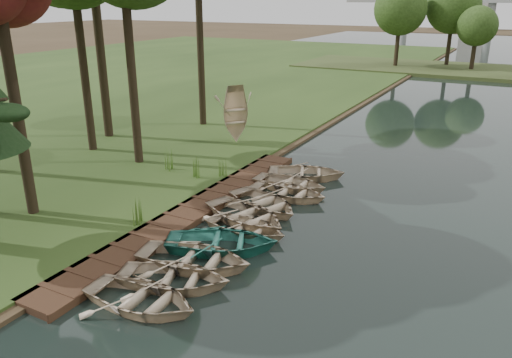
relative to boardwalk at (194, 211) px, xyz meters
The scene contains 20 objects.
ground 1.61m from the boardwalk, ahead, with size 300.00×300.00×0.00m, color #3D2F1D.
boardwalk is the anchor object (origin of this frame).
peninsula 50.91m from the boardwalk, 79.13° to the left, with size 50.00×14.00×0.45m, color #38451E.
far_trees 50.78m from the boardwalk, 82.86° to the left, with size 45.60×5.60×8.80m.
building_b 145.16m from the boardwalk, 91.34° to the left, with size 8.00×8.00×12.00m, color #A5A5A0.
rowboat_0 6.71m from the boardwalk, 68.20° to the right, with size 2.52×3.53×0.73m, color beige.
rowboat_1 5.55m from the boardwalk, 61.60° to the right, with size 2.52×3.53×0.73m, color beige.
rowboat_2 4.43m from the boardwalk, 55.20° to the right, with size 2.76×3.87×0.80m, color beige.
rowboat_3 3.52m from the boardwalk, 39.08° to the right, with size 2.80×3.92×0.81m, color #2E8270.
rowboat_4 2.91m from the boardwalk, 12.88° to the right, with size 2.33×3.27×0.68m, color beige.
rowboat_5 2.35m from the boardwalk, ahead, with size 2.78×3.89×0.81m, color beige.
rowboat_6 2.90m from the boardwalk, 36.06° to the left, with size 2.58×3.62×0.75m, color beige.
rowboat_7 4.32m from the boardwalk, 51.16° to the left, with size 2.51×3.51×0.73m, color beige.
rowboat_8 4.96m from the boardwalk, 62.06° to the left, with size 2.51×3.51×0.73m, color beige.
rowboat_9 6.56m from the boardwalk, 68.19° to the left, with size 2.66×3.72×0.77m, color beige.
stored_rowboat 10.09m from the boardwalk, 110.75° to the left, with size 2.42×3.39×0.70m, color beige.
reeds_0 2.60m from the boardwalk, 113.41° to the right, with size 0.60×0.60×1.04m, color #3F661E.
reeds_1 3.89m from the boardwalk, 122.50° to the left, with size 0.60×0.60×1.12m, color #3F661E.
reeds_2 5.23m from the boardwalk, 139.23° to the left, with size 0.60×0.60×1.01m, color #3F661E.
reeds_3 4.13m from the boardwalk, 104.20° to the left, with size 0.60×0.60×1.00m, color #3F661E.
Camera 1 is at (9.55, -15.43, 8.39)m, focal length 35.00 mm.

